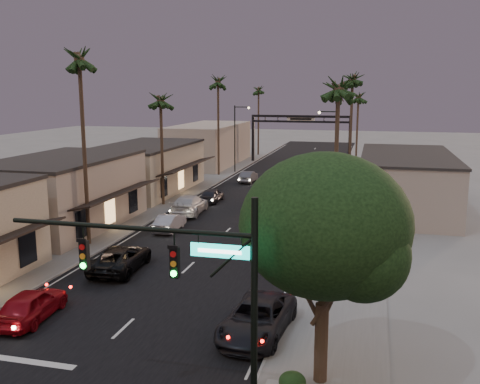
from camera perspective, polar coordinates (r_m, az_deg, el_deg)
The scene contains 30 objects.
ground at distance 53.57m, azimuth 2.01°, elevation -1.02°, with size 200.00×200.00×0.00m, color slate.
road at distance 58.37m, azimuth 3.05°, elevation -0.04°, with size 14.00×120.00×0.02m, color black.
sidewalk_left at distance 67.40m, azimuth -3.74°, elevation 1.46°, with size 5.00×92.00×0.12m, color slate.
sidewalk_right at distance 64.22m, azimuth 12.62°, elevation 0.76°, with size 5.00×92.00×0.12m, color slate.
storefront_mid at distance 45.08m, azimuth -18.29°, elevation -0.25°, with size 8.00×14.00×5.50m, color gray.
storefront_far at distance 59.04m, azimuth -9.99°, elevation 2.39°, with size 8.00×16.00×5.00m, color tan.
storefront_dist at distance 80.35m, azimuth -3.30°, elevation 5.08°, with size 8.00×20.00×6.00m, color gray.
building_right at distance 52.05m, azimuth 17.27°, elevation 0.95°, with size 8.00×18.00×5.00m, color gray.
traffic_signal at distance 17.20m, azimuth -4.77°, elevation -9.19°, with size 8.51×0.22×7.80m.
corner_tree at distance 19.43m, azimuth 9.22°, elevation -4.17°, with size 6.20×6.20×8.80m.
arch at distance 82.19m, azimuth 6.49°, elevation 6.93°, with size 15.20×0.40×7.27m.
streetlight_right at distance 56.70m, azimuth 10.00°, elevation 4.93°, with size 2.13×0.30×9.00m.
streetlight_left at distance 71.77m, azimuth -0.34°, elevation 6.29°, with size 2.13×0.30×9.00m.
palm_lb at distance 38.69m, azimuth -16.81°, elevation 13.95°, with size 3.20×3.20×15.20m.
palm_lc at distance 51.18m, azimuth -8.49°, elevation 10.13°, with size 3.20×3.20×12.20m.
palm_ld at distance 69.13m, azimuth -2.36°, elevation 11.99°, with size 3.20×3.20×14.20m.
palm_ra at distance 35.36m, azimuth 10.48°, elevation 11.41°, with size 3.20×3.20×13.20m.
palm_rb at distance 55.35m, azimuth 11.94°, elevation 12.07°, with size 3.20×3.20×14.20m.
palm_rc at distance 75.31m, azimuth 12.54°, elevation 10.16°, with size 3.20×3.20×12.20m.
palm_far at distance 91.34m, azimuth 2.00°, elevation 11.08°, with size 3.20×3.20×13.20m.
oncoming_red at distance 28.23m, azimuth -21.37°, elevation -11.11°, with size 1.83×4.55×1.55m, color maroon.
oncoming_pickup at distance 34.02m, azimuth -12.60°, elevation -6.90°, with size 2.54×5.51×1.53m, color black.
oncoming_silver at distance 42.72m, azimuth -7.51°, elevation -3.22°, with size 1.44×4.12×1.36m, color #A3A3A8.
oncoming_white at distance 48.24m, azimuth -5.43°, elevation -1.34°, with size 2.40×5.91×1.72m, color #B0B0B0.
oncoming_dgrey at distance 53.25m, azimuth -3.02°, elevation -0.32°, with size 1.67×4.14×1.41m, color black.
oncoming_grey_far at distance 64.64m, azimuth 0.89°, elevation 1.64°, with size 1.44×4.13×1.36m, color #4B4B50.
curbside_near at distance 24.89m, azimuth 1.85°, elevation -13.32°, with size 2.61×5.66×1.57m, color black.
curbside_black at distance 34.24m, azimuth 5.50°, elevation -6.52°, with size 2.23×5.49×1.59m, color black.
curbside_grey at distance 39.91m, azimuth 4.75°, elevation -4.05°, with size 1.78×4.44×1.51m, color #4D4D52.
curbside_far at distance 62.56m, azimuth 8.64°, elevation 1.37°, with size 1.81×5.20×1.71m, color black.
Camera 1 is at (11.00, -11.28, 10.94)m, focal length 40.00 mm.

